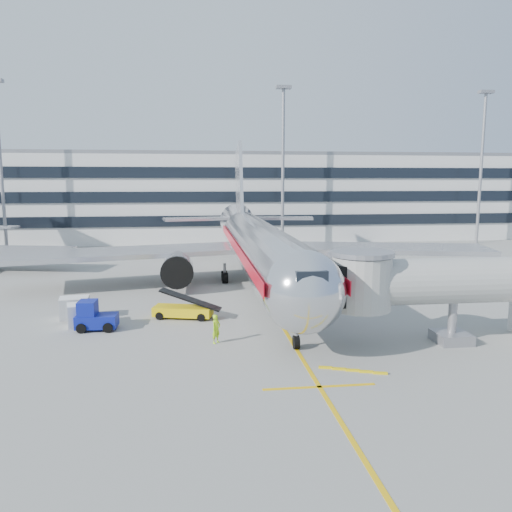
{
  "coord_description": "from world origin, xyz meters",
  "views": [
    {
      "loc": [
        -6.34,
        -38.09,
        10.64
      ],
      "look_at": [
        -0.9,
        5.6,
        4.0
      ],
      "focal_mm": 35.0,
      "sensor_mm": 36.0,
      "label": 1
    }
  ],
  "objects": [
    {
      "name": "stop_bar",
      "position": [
        0.0,
        -14.0,
        0.01
      ],
      "size": [
        6.0,
        0.25,
        0.01
      ],
      "primitive_type": "cube",
      "color": "#DDA80B",
      "rests_on": "ground"
    },
    {
      "name": "main_jet",
      "position": [
        0.0,
        11.72,
        4.23
      ],
      "size": [
        50.95,
        48.7,
        16.06
      ],
      "color": "silver",
      "rests_on": "ground"
    },
    {
      "name": "light_mast_east",
      "position": [
        42.0,
        42.0,
        14.88
      ],
      "size": [
        2.4,
        1.2,
        25.45
      ],
      "color": "gray",
      "rests_on": "ground"
    },
    {
      "name": "lead_in_line",
      "position": [
        0.0,
        10.0,
        0.01
      ],
      "size": [
        0.25,
        70.0,
        0.01
      ],
      "primitive_type": "cube",
      "color": "#DDA80B",
      "rests_on": "ground"
    },
    {
      "name": "ramp_worker",
      "position": [
        -5.02,
        -6.18,
        0.96
      ],
      "size": [
        0.82,
        0.83,
        1.93
      ],
      "primitive_type": "imported",
      "rotation": [
        0.0,
        0.0,
        0.82
      ],
      "color": "#A3E217",
      "rests_on": "ground"
    },
    {
      "name": "belt_loader",
      "position": [
        -7.33,
        0.26,
        0.65
      ],
      "size": [
        4.91,
        2.76,
        2.29
      ],
      "color": "#D7B809",
      "rests_on": "ground"
    },
    {
      "name": "jet_bridge",
      "position": [
        12.18,
        -8.0,
        3.87
      ],
      "size": [
        17.8,
        4.5,
        7.0
      ],
      "color": "silver",
      "rests_on": "ground"
    },
    {
      "name": "ground",
      "position": [
        0.0,
        0.0,
        0.0
      ],
      "size": [
        180.0,
        180.0,
        0.0
      ],
      "primitive_type": "plane",
      "color": "gray",
      "rests_on": "ground"
    },
    {
      "name": "cargo_container_front",
      "position": [
        -15.43,
        1.18,
        0.86
      ],
      "size": [
        1.71,
        1.71,
        1.7
      ],
      "color": "silver",
      "rests_on": "ground"
    },
    {
      "name": "light_mast_centre",
      "position": [
        8.0,
        42.0,
        14.88
      ],
      "size": [
        2.4,
        1.2,
        25.45
      ],
      "color": "gray",
      "rests_on": "ground"
    },
    {
      "name": "light_mast_west",
      "position": [
        -35.0,
        42.0,
        14.88
      ],
      "size": [
        2.4,
        1.2,
        25.45
      ],
      "color": "gray",
      "rests_on": "ground"
    },
    {
      "name": "baggage_tug",
      "position": [
        -13.61,
        -2.12,
        0.94
      ],
      "size": [
        2.93,
        1.94,
        2.15
      ],
      "color": "navy",
      "rests_on": "ground"
    },
    {
      "name": "terminal",
      "position": [
        0.0,
        57.95,
        7.8
      ],
      "size": [
        150.0,
        24.25,
        15.6
      ],
      "color": "silver",
      "rests_on": "ground"
    },
    {
      "name": "cargo_container_right",
      "position": [
        -14.9,
        -1.05,
        0.85
      ],
      "size": [
        1.93,
        1.93,
        1.69
      ],
      "color": "silver",
      "rests_on": "ground"
    },
    {
      "name": "cargo_container_left",
      "position": [
        -16.02,
        1.19,
        0.85
      ],
      "size": [
        1.84,
        1.84,
        1.69
      ],
      "color": "silver",
      "rests_on": "ground"
    }
  ]
}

